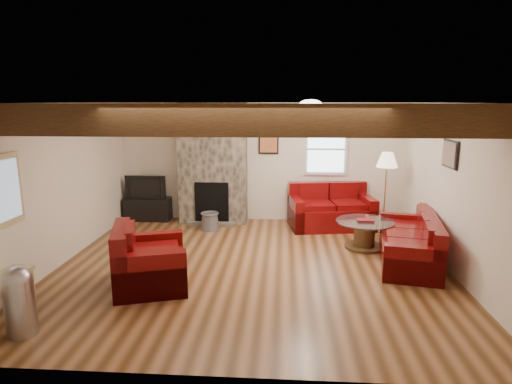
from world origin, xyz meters
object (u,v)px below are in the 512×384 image
coffee_table (364,234)px  floor_lamp (387,164)px  tv_cabinet (148,209)px  loveseat (331,206)px  sofa_three (409,239)px  television (147,186)px  armchair_red (150,256)px

coffee_table → floor_lamp: floor_lamp is taller
coffee_table → tv_cabinet: size_ratio=1.02×
loveseat → tv_cabinet: (-3.90, 0.30, -0.19)m
coffee_table → floor_lamp: bearing=61.2°
sofa_three → coffee_table: (-0.58, 0.61, -0.14)m
coffee_table → television: bearing=160.5°
tv_cabinet → coffee_table: bearing=-19.5°
television → armchair_red: bearing=-71.7°
coffee_table → floor_lamp: size_ratio=0.64×
sofa_three → loveseat: (-1.03, 1.85, 0.06)m
armchair_red → coffee_table: size_ratio=1.07×
armchair_red → television: bearing=1.5°
sofa_three → coffee_table: 0.85m
tv_cabinet → television: television is taller
sofa_three → armchair_red: size_ratio=1.84×
coffee_table → tv_cabinet: (-4.35, 1.54, -0.00)m
loveseat → coffee_table: size_ratio=1.65×
loveseat → armchair_red: 4.12m
armchair_red → television: television is taller
sofa_three → armchair_red: bearing=-62.1°
loveseat → armchair_red: (-2.80, -3.03, -0.00)m
sofa_three → loveseat: size_ratio=1.20×
armchair_red → tv_cabinet: 3.51m
tv_cabinet → floor_lamp: size_ratio=0.62×
floor_lamp → loveseat: bearing=166.3°
armchair_red → tv_cabinet: bearing=1.5°
coffee_table → television: size_ratio=1.15×
sofa_three → tv_cabinet: (-4.93, 2.15, -0.14)m
armchair_red → sofa_three: bearing=-89.7°
loveseat → television: bearing=166.6°
loveseat → coffee_table: bearing=-79.0°
sofa_three → coffee_table: sofa_three is taller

